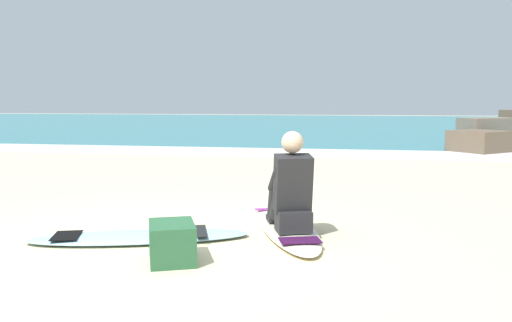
# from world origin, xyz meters

# --- Properties ---
(ground_plane) EXTENTS (80.00, 80.00, 0.00)m
(ground_plane) POSITION_xyz_m (0.00, 0.00, 0.00)
(ground_plane) COLOR beige
(sea) EXTENTS (80.00, 28.00, 0.10)m
(sea) POSITION_xyz_m (0.00, 21.72, 0.05)
(sea) COLOR teal
(sea) RESTS_ON ground
(breaking_foam) EXTENTS (80.00, 0.90, 0.11)m
(breaking_foam) POSITION_xyz_m (0.00, 8.02, 0.06)
(breaking_foam) COLOR white
(breaking_foam) RESTS_ON ground
(surfboard_main) EXTENTS (1.18, 2.34, 0.08)m
(surfboard_main) POSITION_xyz_m (1.06, 0.75, 0.04)
(surfboard_main) COLOR #EFE5C6
(surfboard_main) RESTS_ON ground
(surfer_seated) EXTENTS (0.54, 0.77, 0.95)m
(surfer_seated) POSITION_xyz_m (1.15, 0.47, 0.44)
(surfer_seated) COLOR #232326
(surfer_seated) RESTS_ON surfboard_main
(surfboard_spare_near) EXTENTS (2.12, 1.14, 0.08)m
(surfboard_spare_near) POSITION_xyz_m (-0.23, 0.04, 0.04)
(surfboard_spare_near) COLOR #9ED1E5
(surfboard_spare_near) RESTS_ON ground
(rock_outcrop_distant) EXTENTS (3.23, 3.76, 1.03)m
(rock_outcrop_distant) POSITION_xyz_m (5.48, 9.89, 0.43)
(rock_outcrop_distant) COLOR brown
(rock_outcrop_distant) RESTS_ON ground
(beach_bag) EXTENTS (0.52, 0.58, 0.32)m
(beach_bag) POSITION_xyz_m (0.29, -0.52, 0.16)
(beach_bag) COLOR #285B38
(beach_bag) RESTS_ON ground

